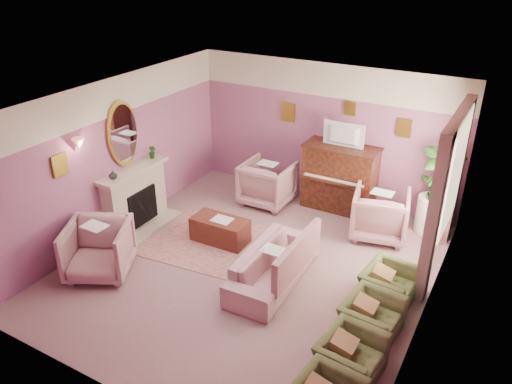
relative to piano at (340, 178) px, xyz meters
The scene contains 47 objects.
floor 2.80m from the piano, 100.57° to the right, with size 5.50×6.00×0.01m, color #8A6366.
ceiling 3.47m from the piano, 100.57° to the right, with size 5.50×6.00×0.01m, color beige.
wall_back 0.96m from the piano, 147.38° to the left, with size 5.50×0.02×2.80m, color #7B507B.
wall_front 5.75m from the piano, 95.03° to the right, with size 5.50×0.02×2.80m, color #7B507B.
wall_left 4.28m from the piano, 140.49° to the right, with size 0.02×6.00×2.80m, color #7B507B.
wall_right 3.58m from the piano, 49.98° to the right, with size 0.02×6.00×2.80m, color #7B507B.
picture_rail_band 1.92m from the piano, 148.20° to the left, with size 5.50×0.01×0.65m, color beige.
stripe_panel 2.66m from the piano, 31.69° to the right, with size 0.01×3.00×2.15m, color #9DA298.
fireplace_surround 3.96m from the piano, 141.25° to the right, with size 0.30×1.40×1.10m, color #BCA892.
fireplace_inset 3.89m from the piano, 140.33° to the right, with size 0.18×0.72×0.68m, color black.
fire_ember 3.88m from the piano, 139.95° to the right, with size 0.06×0.54×0.10m, color orange.
mantel_shelf 3.97m from the piano, 140.98° to the right, with size 0.40×1.55×0.07m, color #BCA892.
hearth 3.86m from the piano, 139.37° to the right, with size 0.55×1.50×0.02m, color #BCA892.
mirror_frame 4.21m from the piano, 142.22° to the right, with size 0.04×0.72×1.20m, color #AF952C.
mirror_glass 4.19m from the piano, 142.01° to the right, with size 0.01×0.60×1.06m, color white.
sconce_shade 4.90m from the piano, 131.47° to the right, with size 0.20×0.20×0.16m, color #FF9068.
piano is the anchor object (origin of this frame).
piano_keyshelf 0.36m from the piano, 90.00° to the right, with size 1.30×0.12×0.06m, color #3C1A0F.
piano_keys 0.37m from the piano, 90.00° to the right, with size 1.20×0.08×0.02m, color silver.
piano_top 0.66m from the piano, ahead, with size 1.45×0.65×0.04m, color #3C1A0F.
television 0.95m from the piano, 90.00° to the right, with size 0.80×0.12×0.48m, color black.
print_back_left 1.71m from the piano, 167.85° to the left, with size 0.30×0.03×0.38m, color #AF952C.
print_back_right 1.57m from the piano, 14.93° to the left, with size 0.26×0.03×0.34m, color #AF952C.
print_back_mid 1.38m from the piano, 90.00° to the left, with size 0.22×0.03×0.26m, color #AF952C.
print_left_wall 5.15m from the piano, 129.60° to the right, with size 0.03×0.28×0.36m, color #AF952C.
window_blind 2.69m from the piano, 27.19° to the right, with size 0.03×1.40×1.80m, color beige.
curtain_left 3.02m from the piano, 44.04° to the right, with size 0.16×0.34×2.60m, color #9B5F65.
curtain_right 2.23m from the piano, ahead, with size 0.16×0.34×2.60m, color #9B5F65.
pelmet 3.07m from the piano, 28.06° to the right, with size 0.16×2.20×0.16m, color #9B5F65.
mantel_plant 3.67m from the piano, 147.67° to the right, with size 0.16×0.16×0.28m, color #224E1A.
mantel_vase 4.30m from the piano, 135.67° to the right, with size 0.16×0.16×0.16m, color beige.
area_rug 2.74m from the piano, 118.66° to the right, with size 2.50×1.80×0.01m, color #A26561.
coffee_table 2.65m from the piano, 121.53° to the right, with size 1.00×0.50×0.45m, color #4F2116.
table_paper 2.60m from the piano, 120.59° to the right, with size 0.35×0.28×0.01m, color silver.
sofa 2.82m from the piano, 89.92° to the right, with size 0.67×2.00×0.81m, color tan.
sofa_throw 2.84m from the piano, 81.82° to the right, with size 0.10×1.51×0.55m, color #9B5F65.
floral_armchair_left 1.44m from the piano, 159.27° to the right, with size 0.95×0.95×0.99m, color tan.
floral_armchair_right 1.24m from the piano, 32.54° to the right, with size 0.95×0.95×0.99m, color tan.
floral_armchair_front 4.73m from the piano, 122.21° to the right, with size 0.95×0.95×0.99m, color tan.
olive_chair_b 4.39m from the piano, 67.03° to the right, with size 0.57×0.81×0.70m, color #596234.
olive_chair_c 3.65m from the piano, 61.99° to the right, with size 0.57×0.81×0.70m, color #596234.
olive_chair_d 2.95m from the piano, 54.46° to the right, with size 0.57×0.81×0.70m, color #596234.
side_table 1.83m from the piano, ahead, with size 0.52×0.52×0.70m, color white.
side_plant_big 1.82m from the piano, ahead, with size 0.30×0.30×0.34m, color #224E1A.
side_plant_small 1.94m from the piano, ahead, with size 0.16×0.16×0.28m, color #224E1A.
palm_pot 1.92m from the piano, ahead, with size 0.34×0.34×0.34m, color #AC4E3D.
palm_plant 1.91m from the piano, ahead, with size 0.76×0.76×1.44m, color #224E1A.
Camera 1 is at (3.44, -5.90, 4.79)m, focal length 35.00 mm.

